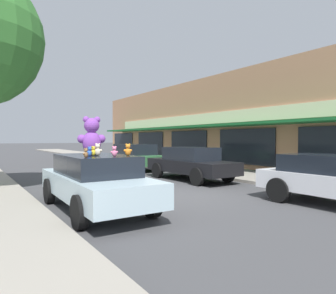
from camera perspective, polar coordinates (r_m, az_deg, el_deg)
name	(u,v)px	position (r m, az deg, el deg)	size (l,w,h in m)	color
ground_plane	(175,195)	(9.85, 1.28, -9.19)	(260.00, 260.00, 0.00)	#424244
sidewalk_far	(282,180)	(13.94, 20.94, -5.86)	(3.53, 90.00, 0.13)	gray
storefront_row	(265,124)	(22.98, 17.92, 4.22)	(11.78, 31.39, 5.88)	tan
plush_art_car	(95,180)	(7.99, -13.69, -6.15)	(1.98, 4.76, 1.42)	#ADC6D1
teddy_bear_giant	(92,136)	(8.06, -14.33, 1.98)	(0.76, 0.50, 1.00)	purple
teddy_bear_yellow	(93,151)	(7.56, -14.05, -0.76)	(0.17, 0.15, 0.24)	yellow
teddy_bear_green	(95,147)	(8.51, -13.67, -0.04)	(0.28, 0.24, 0.39)	green
teddy_bear_pink	(114,151)	(7.19, -10.18, -0.83)	(0.19, 0.13, 0.25)	pink
teddy_bear_blue	(89,152)	(7.41, -14.74, -0.84)	(0.17, 0.14, 0.23)	blue
teddy_bear_brown	(86,153)	(6.81, -15.39, -1.12)	(0.16, 0.14, 0.22)	olive
teddy_bear_orange	(128,150)	(7.48, -7.65, -0.53)	(0.23, 0.14, 0.30)	orange
teddy_bear_cream	(98,150)	(7.55, -13.21, -0.51)	(0.20, 0.22, 0.31)	beige
teddy_bear_white	(94,147)	(8.88, -13.95, -0.08)	(0.22, 0.26, 0.35)	white
parked_car_far_center	(191,163)	(13.40, 4.31, -2.99)	(1.87, 4.69, 1.47)	black
parked_car_far_right	(135,156)	(17.84, -6.36, -1.71)	(1.95, 4.36, 1.53)	#336B3D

